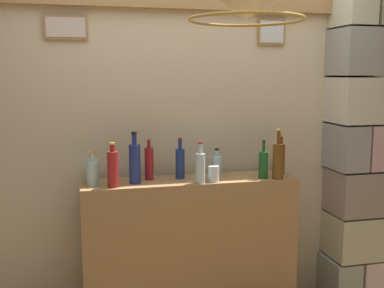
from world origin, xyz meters
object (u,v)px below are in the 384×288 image
(liquor_bottle_amaro, at_px, (149,163))
(glass_tumbler_rocks, at_px, (214,174))
(liquor_bottle_sherry, at_px, (281,158))
(liquor_bottle_rye, at_px, (113,168))
(liquor_bottle_vodka, at_px, (92,173))
(liquor_bottle_port, at_px, (200,167))
(liquor_bottle_gin, at_px, (263,164))
(liquor_bottle_mezcal, at_px, (217,165))
(liquor_bottle_bourbon, at_px, (135,163))
(liquor_bottle_vermouth, at_px, (93,170))
(pendant_lamp, at_px, (246,1))
(liquor_bottle_brandy, at_px, (180,163))
(liquor_bottle_rum, at_px, (278,160))

(liquor_bottle_amaro, height_order, glass_tumbler_rocks, liquor_bottle_amaro)
(glass_tumbler_rocks, bearing_deg, liquor_bottle_sherry, 12.79)
(liquor_bottle_rye, xyz_separation_m, liquor_bottle_vodka, (-0.13, 0.06, -0.04))
(liquor_bottle_port, height_order, liquor_bottle_gin, liquor_bottle_port)
(liquor_bottle_mezcal, xyz_separation_m, liquor_bottle_bourbon, (-0.58, -0.08, 0.06))
(liquor_bottle_rye, relative_size, liquor_bottle_bourbon, 0.84)
(liquor_bottle_sherry, bearing_deg, liquor_bottle_vermouth, 178.44)
(liquor_bottle_bourbon, xyz_separation_m, liquor_bottle_port, (0.42, -0.09, -0.03))
(liquor_bottle_rye, relative_size, glass_tumbler_rocks, 2.71)
(liquor_bottle_gin, bearing_deg, liquor_bottle_sherry, 30.80)
(liquor_bottle_sherry, xyz_separation_m, liquor_bottle_bourbon, (-1.05, -0.05, 0.02))
(glass_tumbler_rocks, bearing_deg, liquor_bottle_rye, -179.88)
(liquor_bottle_rye, bearing_deg, liquor_bottle_amaro, 31.34)
(liquor_bottle_port, distance_m, pendant_lamp, 1.13)
(liquor_bottle_sherry, bearing_deg, pendant_lamp, -126.65)
(liquor_bottle_amaro, relative_size, glass_tumbler_rocks, 2.61)
(liquor_bottle_vodka, height_order, liquor_bottle_brandy, liquor_bottle_brandy)
(liquor_bottle_rum, bearing_deg, liquor_bottle_gin, 156.94)
(liquor_bottle_rum, distance_m, liquor_bottle_gin, 0.10)
(liquor_bottle_sherry, height_order, liquor_bottle_port, liquor_bottle_sherry)
(liquor_bottle_gin, bearing_deg, glass_tumbler_rocks, -177.28)
(liquor_bottle_port, distance_m, liquor_bottle_brandy, 0.19)
(liquor_bottle_rum, xyz_separation_m, liquor_bottle_gin, (-0.09, 0.04, -0.03))
(liquor_bottle_sherry, distance_m, liquor_bottle_rum, 0.17)
(liquor_bottle_rye, height_order, liquor_bottle_vermouth, liquor_bottle_rye)
(liquor_bottle_rye, xyz_separation_m, liquor_bottle_gin, (1.02, 0.02, -0.02))
(liquor_bottle_vermouth, height_order, pendant_lamp, pendant_lamp)
(liquor_bottle_mezcal, distance_m, liquor_bottle_port, 0.24)
(liquor_bottle_mezcal, height_order, liquor_bottle_bourbon, liquor_bottle_bourbon)
(liquor_bottle_mezcal, relative_size, liquor_bottle_bourbon, 0.58)
(liquor_bottle_vodka, height_order, liquor_bottle_gin, liquor_bottle_gin)
(liquor_bottle_bourbon, distance_m, pendant_lamp, 1.26)
(liquor_bottle_amaro, height_order, liquor_bottle_bourbon, liquor_bottle_bourbon)
(liquor_bottle_mezcal, distance_m, liquor_bottle_rum, 0.42)
(liquor_bottle_mezcal, xyz_separation_m, liquor_bottle_sherry, (0.47, -0.03, 0.04))
(liquor_bottle_vodka, height_order, liquor_bottle_vermouth, liquor_bottle_vodka)
(liquor_bottle_amaro, relative_size, liquor_bottle_vermouth, 1.32)
(liquor_bottle_bourbon, height_order, glass_tumbler_rocks, liquor_bottle_bourbon)
(liquor_bottle_vermouth, bearing_deg, pendant_lamp, -44.55)
(liquor_bottle_gin, bearing_deg, liquor_bottle_brandy, 167.63)
(liquor_bottle_amaro, distance_m, liquor_bottle_sherry, 0.94)
(liquor_bottle_bourbon, relative_size, liquor_bottle_port, 1.24)
(liquor_bottle_amaro, bearing_deg, liquor_bottle_rum, -11.38)
(liquor_bottle_rye, height_order, glass_tumbler_rocks, liquor_bottle_rye)
(liquor_bottle_mezcal, bearing_deg, liquor_bottle_vodka, -174.00)
(liquor_bottle_gin, xyz_separation_m, pendant_lamp, (-0.37, -0.62, 0.98))
(liquor_bottle_mezcal, bearing_deg, pendant_lamp, -95.50)
(liquor_bottle_mezcal, distance_m, glass_tumbler_rocks, 0.16)
(liquor_bottle_mezcal, xyz_separation_m, liquor_bottle_amaro, (-0.47, 0.00, 0.04))
(liquor_bottle_bourbon, bearing_deg, liquor_bottle_vodka, -178.43)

